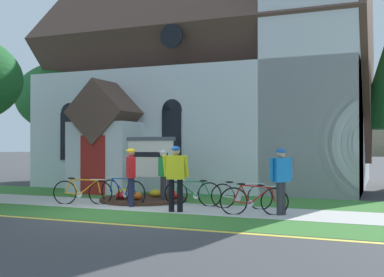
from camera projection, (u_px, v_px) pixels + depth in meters
The scene contains 19 objects.
ground at pixel (175, 198), 16.02m from camera, with size 140.00×140.00×0.00m, color #3D3D3F.
sidewalk_slab at pixel (120, 205), 14.11m from camera, with size 32.00×2.07×0.01m, color #B7B5AD.
grass_verge at pixel (81, 214), 12.32m from camera, with size 32.00×1.81×0.01m, color #38722D.
church_lawn at pixel (156, 196), 16.32m from camera, with size 24.00×2.68×0.01m, color #38722D.
curb_paint_stripe at pixel (55, 220), 11.34m from camera, with size 28.00×0.16×0.01m, color yellow.
church_building at pixel (223, 83), 21.91m from camera, with size 13.52×12.11×12.05m.
church_sign at pixel (150, 159), 15.48m from camera, with size 1.74×0.15×2.02m.
flower_bed at pixel (143, 199), 15.00m from camera, with size 2.70×2.70×0.34m.
bicycle_red at pixel (123, 191), 14.23m from camera, with size 1.71×0.39×0.84m.
bicycle_blue at pixel (241, 196), 13.26m from camera, with size 1.75×0.17×0.77m.
bicycle_white at pixel (82, 192), 14.21m from camera, with size 1.72×0.58×0.82m.
bicycle_orange at pixel (254, 200), 12.11m from camera, with size 1.68×0.56×0.82m.
bicycle_silver at pixel (193, 193), 13.89m from camera, with size 1.74×0.16×0.78m.
cyclist_in_red_jersey at pixel (281, 176), 12.07m from camera, with size 0.48×0.56×1.69m.
cyclist_in_yellow_jersey at pixel (176, 173), 12.61m from camera, with size 0.68×0.33×1.75m.
cyclist_in_blue_jersey at pixel (163, 172), 14.66m from camera, with size 0.45×0.64×1.62m.
cyclist_in_orange_jersey at pixel (131, 172), 13.72m from camera, with size 0.45×0.63×1.67m.
yard_deciduous_tree at pixel (68, 98), 22.91m from camera, with size 4.86×4.86×5.71m.
distant_hill at pixel (366, 153), 89.47m from camera, with size 82.64×37.37×21.66m, color #847A5B.
Camera 1 is at (6.53, -10.66, 1.80)m, focal length 44.79 mm.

